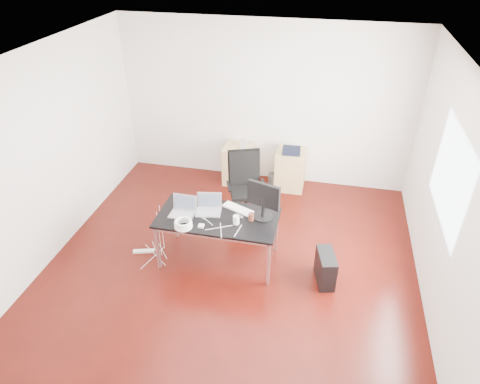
% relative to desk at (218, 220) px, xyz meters
% --- Properties ---
extents(room_shell, '(5.00, 5.00, 5.00)m').
position_rel_desk_xyz_m(room_shell, '(0.23, -0.07, 0.73)').
color(room_shell, '#340906').
rests_on(room_shell, ground).
extents(desk, '(1.60, 0.80, 0.73)m').
position_rel_desk_xyz_m(desk, '(0.00, 0.00, 0.00)').
color(desk, black).
rests_on(desk, ground).
extents(office_chair, '(0.61, 0.63, 1.08)m').
position_rel_desk_xyz_m(office_chair, '(0.14, 1.12, -0.07)').
color(office_chair, black).
rests_on(office_chair, ground).
extents(filing_cabinet_left, '(0.50, 0.50, 0.70)m').
position_rel_desk_xyz_m(filing_cabinet_left, '(-0.20, 2.16, -0.33)').
color(filing_cabinet_left, tan).
rests_on(filing_cabinet_left, ground).
extents(filing_cabinet_right, '(0.50, 0.50, 0.70)m').
position_rel_desk_xyz_m(filing_cabinet_right, '(0.73, 2.16, -0.33)').
color(filing_cabinet_right, tan).
rests_on(filing_cabinet_right, ground).
extents(pc_tower, '(0.30, 0.48, 0.44)m').
position_rel_desk_xyz_m(pc_tower, '(1.47, -0.12, -0.46)').
color(pc_tower, black).
rests_on(pc_tower, ground).
extents(wastebasket, '(0.24, 0.24, 0.28)m').
position_rel_desk_xyz_m(wastebasket, '(0.48, 2.03, -0.54)').
color(wastebasket, black).
rests_on(wastebasket, ground).
extents(power_strip, '(0.30, 0.14, 0.04)m').
position_rel_desk_xyz_m(power_strip, '(-1.10, -0.10, -0.66)').
color(power_strip, white).
rests_on(power_strip, ground).
extents(laptop_left, '(0.34, 0.26, 0.23)m').
position_rel_desk_xyz_m(laptop_left, '(-0.47, -0.02, 0.11)').
color(laptop_left, silver).
rests_on(laptop_left, desk).
extents(laptop_right, '(0.37, 0.30, 0.23)m').
position_rel_desk_xyz_m(laptop_right, '(-0.15, 0.10, 0.11)').
color(laptop_right, silver).
rests_on(laptop_right, desk).
extents(monitor, '(0.44, 0.26, 0.51)m').
position_rel_desk_xyz_m(monitor, '(0.58, 0.13, 0.34)').
color(monitor, black).
rests_on(monitor, desk).
extents(keyboard, '(0.46, 0.30, 0.02)m').
position_rel_desk_xyz_m(keyboard, '(0.22, 0.22, 0.06)').
color(keyboard, white).
rests_on(keyboard, desk).
extents(cup_white, '(0.10, 0.10, 0.12)m').
position_rel_desk_xyz_m(cup_white, '(0.27, -0.09, 0.11)').
color(cup_white, white).
rests_on(cup_white, desk).
extents(cup_brown, '(0.09, 0.09, 0.10)m').
position_rel_desk_xyz_m(cup_brown, '(0.45, 0.03, 0.10)').
color(cup_brown, '#5D2D1F').
rests_on(cup_brown, desk).
extents(cable_coil, '(0.24, 0.24, 0.11)m').
position_rel_desk_xyz_m(cable_coil, '(-0.36, -0.32, 0.11)').
color(cable_coil, white).
rests_on(cable_coil, desk).
extents(power_adapter, '(0.07, 0.07, 0.03)m').
position_rel_desk_xyz_m(power_adapter, '(-0.15, -0.26, 0.07)').
color(power_adapter, white).
rests_on(power_adapter, desk).
extents(speaker, '(0.09, 0.09, 0.18)m').
position_rel_desk_xyz_m(speaker, '(-0.10, 2.10, 0.11)').
color(speaker, '#9E9E9E').
rests_on(speaker, filing_cabinet_left).
extents(navy_garment, '(0.31, 0.26, 0.09)m').
position_rel_desk_xyz_m(navy_garment, '(0.73, 2.10, 0.07)').
color(navy_garment, black).
rests_on(navy_garment, filing_cabinet_right).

